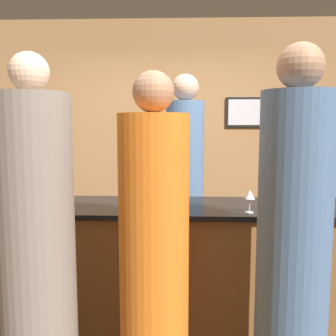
% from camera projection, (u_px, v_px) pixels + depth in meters
% --- Properties ---
extents(back_wall, '(8.00, 0.08, 2.80)m').
position_uv_depth(back_wall, '(167.00, 142.00, 4.39)').
color(back_wall, '#A37547').
rests_on(back_wall, ground_plane).
extents(bar_counter, '(2.76, 0.64, 1.05)m').
position_uv_depth(bar_counter, '(156.00, 276.00, 2.69)').
color(bar_counter, brown).
rests_on(bar_counter, ground_plane).
extents(bartender, '(0.33, 0.33, 2.04)m').
position_uv_depth(bartender, '(185.00, 198.00, 3.31)').
color(bartender, '#4C6B93').
rests_on(bartender, ground_plane).
extents(guest_0, '(0.38, 0.38, 1.96)m').
position_uv_depth(guest_0, '(37.00, 265.00, 1.89)').
color(guest_0, gray).
rests_on(guest_0, ground_plane).
extents(guest_1, '(0.37, 0.37, 2.01)m').
position_uv_depth(guest_1, '(293.00, 258.00, 1.91)').
color(guest_1, '#4C6B93').
rests_on(guest_1, ground_plane).
extents(guest_2, '(0.37, 0.37, 1.89)m').
position_uv_depth(guest_2, '(154.00, 265.00, 1.99)').
color(guest_2, orange).
rests_on(guest_2, ground_plane).
extents(wine_bottle_1, '(0.08, 0.08, 0.27)m').
position_uv_depth(wine_bottle_1, '(181.00, 198.00, 2.36)').
color(wine_bottle_1, black).
rests_on(wine_bottle_1, bar_counter).
extents(ice_bucket, '(0.17, 0.17, 0.17)m').
position_uv_depth(ice_bucket, '(310.00, 190.00, 2.75)').
color(ice_bucket, silver).
rests_on(ice_bucket, bar_counter).
extents(wine_glass_0, '(0.06, 0.06, 0.17)m').
position_uv_depth(wine_glass_0, '(49.00, 193.00, 2.38)').
color(wine_glass_0, silver).
rests_on(wine_glass_0, bar_counter).
extents(wine_glass_1, '(0.07, 0.07, 0.15)m').
position_uv_depth(wine_glass_1, '(250.00, 195.00, 2.38)').
color(wine_glass_1, silver).
rests_on(wine_glass_1, bar_counter).
extents(wine_glass_2, '(0.06, 0.06, 0.16)m').
position_uv_depth(wine_glass_2, '(315.00, 195.00, 2.38)').
color(wine_glass_2, silver).
rests_on(wine_glass_2, bar_counter).
extents(wine_glass_3, '(0.07, 0.07, 0.16)m').
position_uv_depth(wine_glass_3, '(27.00, 191.00, 2.51)').
color(wine_glass_3, silver).
rests_on(wine_glass_3, bar_counter).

